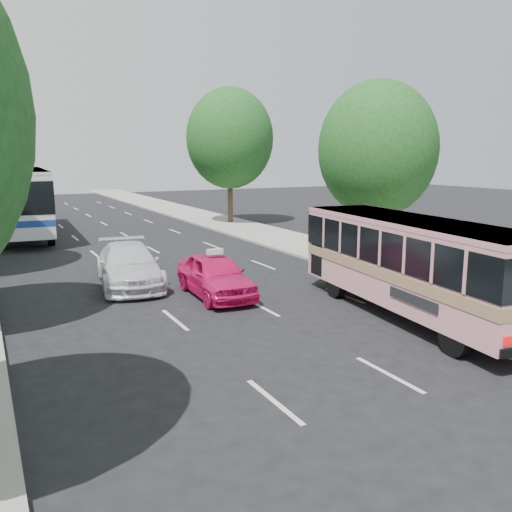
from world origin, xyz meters
TOP-DOWN VIEW (x-y plane):
  - ground at (0.00, 0.00)m, footprint 120.00×120.00m
  - sidewalk_right at (8.50, 20.00)m, footprint 4.00×90.00m
  - tree_right_near at (8.78, 7.94)m, footprint 5.10×5.10m
  - tree_right_far at (9.08, 23.94)m, footprint 6.00×6.00m
  - pink_bus at (4.50, 1.13)m, footprint 3.37×9.40m
  - pink_taxi at (0.24, 5.99)m, footprint 1.91×4.36m
  - white_pickup at (-2.00, 8.89)m, footprint 2.83×5.49m
  - tour_coach_front at (-4.50, 24.47)m, footprint 3.46×13.33m
  - taxi_roof_sign at (0.24, 5.99)m, footprint 0.56×0.20m

SIDE VIEW (x-z plane):
  - ground at x=0.00m, z-range 0.00..0.00m
  - sidewalk_right at x=8.50m, z-range 0.00..0.12m
  - pink_taxi at x=0.24m, z-range 0.00..1.46m
  - white_pickup at x=-2.00m, z-range 0.00..1.52m
  - taxi_roof_sign at x=0.24m, z-range 1.46..1.64m
  - pink_bus at x=4.50m, z-range 0.36..3.29m
  - tour_coach_front at x=-4.50m, z-range 0.40..4.36m
  - tree_right_near at x=8.78m, z-range 1.23..9.18m
  - tree_right_far at x=9.08m, z-range 1.45..10.80m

